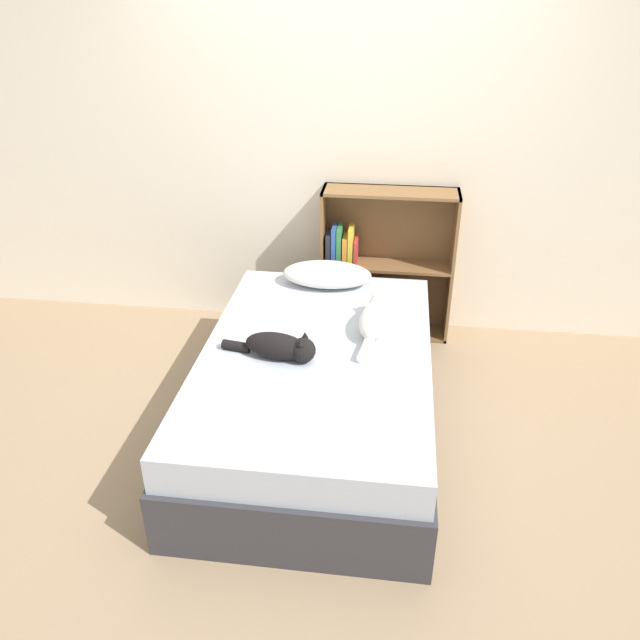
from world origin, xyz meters
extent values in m
plane|color=#997F60|center=(0.00, 0.00, 0.00)|extent=(8.00, 8.00, 0.00)
cube|color=silver|center=(0.00, 1.33, 1.25)|extent=(8.00, 0.06, 2.50)
cube|color=#333338|center=(0.00, 0.00, 0.17)|extent=(1.24, 1.95, 0.33)
cube|color=#B2BCCC|center=(0.00, 0.00, 0.43)|extent=(1.20, 1.89, 0.19)
ellipsoid|color=white|center=(-0.04, 0.80, 0.59)|extent=(0.56, 0.30, 0.15)
ellipsoid|color=white|center=(0.30, 0.25, 0.59)|extent=(0.23, 0.42, 0.15)
sphere|color=white|center=(0.32, 0.42, 0.60)|extent=(0.15, 0.15, 0.15)
cone|color=white|center=(0.28, 0.42, 0.67)|extent=(0.04, 0.04, 0.03)
cone|color=white|center=(0.36, 0.41, 0.67)|extent=(0.04, 0.04, 0.03)
cylinder|color=white|center=(0.26, -0.02, 0.55)|extent=(0.09, 0.19, 0.06)
ellipsoid|color=black|center=(-0.19, -0.10, 0.59)|extent=(0.36, 0.20, 0.14)
sphere|color=black|center=(-0.05, -0.12, 0.59)|extent=(0.13, 0.13, 0.13)
cone|color=black|center=(-0.05, -0.08, 0.66)|extent=(0.04, 0.04, 0.03)
cone|color=black|center=(-0.06, -0.16, 0.66)|extent=(0.04, 0.04, 0.03)
cylinder|color=black|center=(-0.42, -0.06, 0.55)|extent=(0.16, 0.08, 0.05)
cube|color=brown|center=(-0.11, 1.16, 0.52)|extent=(0.02, 0.26, 1.04)
cube|color=brown|center=(0.77, 1.16, 0.52)|extent=(0.02, 0.26, 1.04)
cube|color=brown|center=(0.33, 1.16, 0.01)|extent=(0.89, 0.26, 0.02)
cube|color=brown|center=(0.33, 1.16, 1.03)|extent=(0.89, 0.26, 0.02)
cube|color=brown|center=(0.33, 1.16, 0.52)|extent=(0.85, 0.26, 0.02)
cube|color=brown|center=(0.33, 1.28, 0.52)|extent=(0.89, 0.02, 1.04)
cube|color=#232328|center=(-0.07, 1.12, 0.64)|extent=(0.03, 0.16, 0.22)
cube|color=#2D519E|center=(-0.03, 1.12, 0.66)|extent=(0.03, 0.16, 0.27)
cube|color=#337F47|center=(0.01, 1.12, 0.66)|extent=(0.03, 0.16, 0.27)
cube|color=orange|center=(0.05, 1.12, 0.63)|extent=(0.03, 0.16, 0.20)
cube|color=gold|center=(0.08, 1.12, 0.66)|extent=(0.03, 0.16, 0.27)
cube|color=#B7332D|center=(0.12, 1.12, 0.62)|extent=(0.02, 0.16, 0.18)
camera|label=1|loc=(0.38, -2.78, 2.25)|focal=35.00mm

